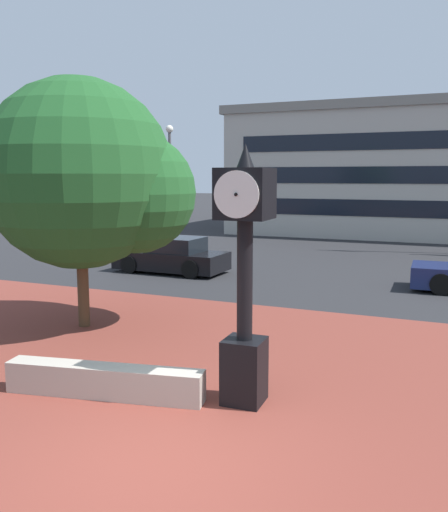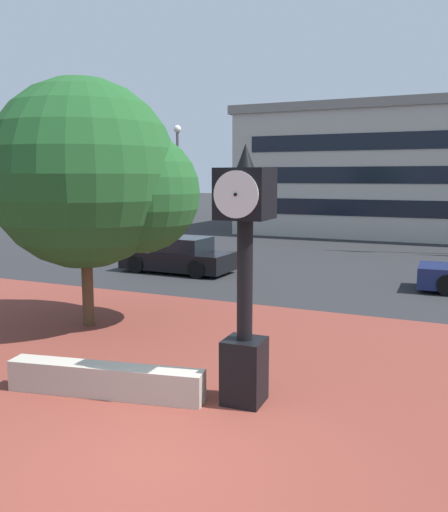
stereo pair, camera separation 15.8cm
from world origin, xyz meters
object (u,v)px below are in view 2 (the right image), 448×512
at_px(car_street_mid, 179,257).
at_px(street_lamp_post, 178,172).
at_px(street_clock, 245,273).
at_px(plaza_tree, 96,178).

bearing_deg(car_street_mid, street_lamp_post, 30.50).
height_order(street_clock, car_street_mid, street_clock).
distance_m(street_clock, plaza_tree, 5.62).
distance_m(car_street_mid, street_lamp_post, 7.71).
height_order(street_clock, street_lamp_post, street_lamp_post).
distance_m(street_clock, street_lamp_post, 18.83).
distance_m(plaza_tree, car_street_mid, 7.77).
height_order(street_clock, plaza_tree, plaza_tree).
relative_size(plaza_tree, street_lamp_post, 0.96).
xyz_separation_m(plaza_tree, street_lamp_post, (-5.27, 13.18, 0.25)).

